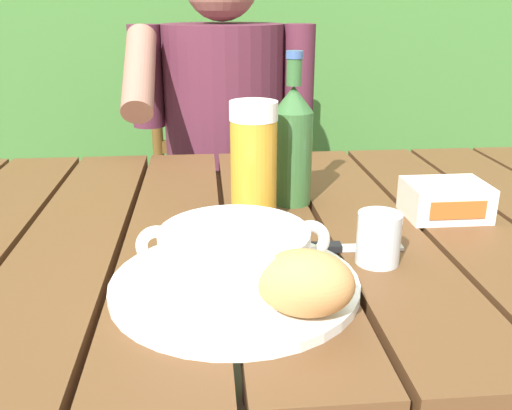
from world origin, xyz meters
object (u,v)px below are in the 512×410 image
Objects in this scene: bread_roll at (306,283)px; water_glass_small at (379,238)px; chair_near_diner at (224,204)px; butter_tub at (446,200)px; soup_bowl at (234,254)px; beer_glass at (254,162)px; table_knife at (339,247)px; beer_bottle at (293,143)px; person_eating at (224,142)px; serving_plate at (235,284)px.

bread_roll reaches higher than water_glass_small.
chair_near_diner reaches higher than butter_tub.
chair_near_diner is 4.39× the size of soup_bowl.
water_glass_small is at bearing 48.65° from bread_roll.
table_knife is (0.11, -0.13, -0.09)m from beer_glass.
beer_bottle reaches higher than water_glass_small.
table_knife is at bearing -80.55° from person_eating.
water_glass_small is at bearing -78.28° from person_eating.
butter_tub is (0.28, 0.29, -0.02)m from bread_roll.
bread_roll is 0.20m from table_knife.
beer_glass is (-0.03, 0.31, 0.05)m from bread_roll.
soup_bowl is 1.22× the size of beer_glass.
water_glass_small is at bearing 15.92° from soup_bowl.
person_eating is at bearing 91.97° from beer_glass.
water_glass_small is 0.55× the size of butter_tub.
bread_roll is 1.77× the size of water_glass_small.
chair_near_diner is 0.98m from butter_tub.
table_knife is (0.13, -0.98, 0.28)m from chair_near_diner.
bread_roll is at bearing -113.97° from table_knife.
chair_near_diner is 1.09m from water_glass_small.
butter_tub is (0.33, -0.67, 0.06)m from person_eating.
beer_bottle is 1.71× the size of table_knife.
beer_bottle is at bearing 46.11° from beer_glass.
bread_roll is 0.83× the size of table_knife.
person_eating is at bearing 88.67° from serving_plate.
beer_bottle is 0.23m from table_knife.
person_eating reaches higher than water_glass_small.
soup_bowl is 1.87× the size of bread_roll.
bread_roll is 0.31m from beer_glass.
beer_glass reaches higher than serving_plate.
beer_bottle is at bearing 83.47° from bread_roll.
person_eating is at bearing 99.45° from table_knife.
soup_bowl reaches higher than butter_tub.
butter_tub is at bearing 31.09° from soup_bowl.
person_eating is at bearing 116.17° from butter_tub.
serving_plate is (-0.02, -1.08, 0.28)m from chair_near_diner.
beer_glass is (0.04, 0.23, 0.05)m from soup_bowl.
chair_near_diner is at bearing 96.69° from beer_bottle.
chair_near_diner is at bearing 88.76° from serving_plate.
chair_near_diner is 6.78× the size of table_knife.
person_eating reaches higher than table_knife.
soup_bowl is 3.30× the size of water_glass_small.
soup_bowl is at bearing -147.23° from table_knife.
serving_plate is 0.25m from beer_glass.
person_eating is 9.83× the size of butter_tub.
beer_bottle reaches higher than table_knife.
chair_near_diner is 1.21m from bread_roll.
butter_tub is at bearing 44.70° from water_glass_small.
butter_tub is 0.23m from table_knife.
beer_bottle is at bearing 69.08° from soup_bowl.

